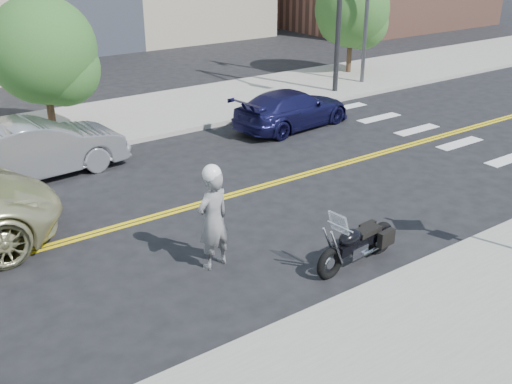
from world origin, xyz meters
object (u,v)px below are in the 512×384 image
object	(u,v)px
parked_car_silver	(35,149)
parked_car_blue	(292,109)
motorcycle	(358,234)
motorcyclist	(213,217)

from	to	relation	value
parked_car_silver	parked_car_blue	world-z (taller)	parked_car_silver
motorcycle	parked_car_silver	size ratio (longest dim) A/B	0.44
motorcycle	parked_car_silver	distance (m)	9.03
motorcycle	parked_car_silver	xyz separation A→B (m)	(-3.69, 8.24, 0.14)
parked_car_silver	motorcyclist	bearing A→B (deg)	-172.61
motorcyclist	parked_car_silver	xyz separation A→B (m)	(-1.36, 6.70, -0.27)
motorcyclist	parked_car_blue	distance (m)	9.30
motorcycle	motorcyclist	bearing A→B (deg)	140.72
motorcyclist	motorcycle	bearing A→B (deg)	136.46
motorcycle	parked_car_blue	size ratio (longest dim) A/B	0.48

